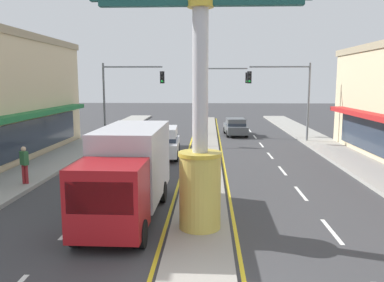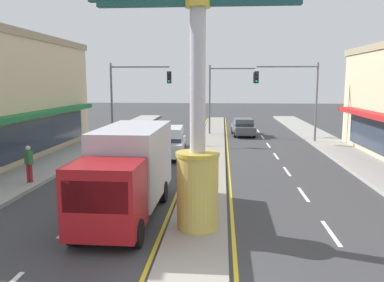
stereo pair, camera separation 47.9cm
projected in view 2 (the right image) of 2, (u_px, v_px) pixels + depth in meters
name	position (u px, v px, depth m)	size (l,w,h in m)	color
median_strip	(210.00, 154.00, 26.05)	(1.94, 52.00, 0.14)	gray
sidewalk_left	(66.00, 158.00, 24.74)	(2.71, 60.00, 0.18)	#9E9B93
sidewalk_right	(361.00, 162.00, 23.40)	(2.71, 60.00, 0.18)	#9E9B93
lane_markings	(209.00, 159.00, 24.72)	(8.68, 52.00, 0.01)	silver
district_sign	(198.00, 102.00, 12.21)	(6.60, 1.39, 8.60)	gold
traffic_light_left_side	(133.00, 88.00, 31.08)	(4.86, 0.46, 6.20)	slate
traffic_light_right_side	(294.00, 88.00, 30.45)	(4.86, 0.46, 6.20)	slate
traffic_light_median_far	(227.00, 88.00, 35.00)	(4.20, 0.46, 6.20)	slate
suv_near_right_lane	(169.00, 142.00, 25.35)	(2.11, 4.67, 1.90)	silver
sedan_far_right_lane	(243.00, 127.00, 35.28)	(2.03, 4.39, 1.53)	#4C5156
box_truck_near_left_lane	(128.00, 169.00, 14.26)	(2.31, 6.93, 3.12)	maroon
pedestrian_near_kerb	(29.00, 162.00, 18.23)	(0.45, 0.41, 1.71)	maroon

